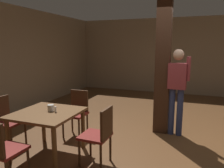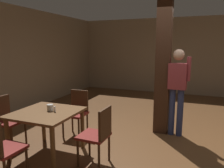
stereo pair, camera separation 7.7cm
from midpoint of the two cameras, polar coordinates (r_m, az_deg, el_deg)
The scene contains 12 objects.
ground_plane at distance 4.36m, azimuth 14.63°, elevation -14.50°, with size 10.80×10.80×0.00m, color brown.
wall_back at distance 8.48m, azimuth 18.86°, elevation 6.86°, with size 8.00×0.10×2.80m, color gray.
wall_left at distance 5.94m, azimuth -26.63°, elevation 5.23°, with size 0.10×9.00×2.80m, color gray.
pillar at distance 4.52m, azimuth 13.71°, elevation 4.82°, with size 0.28×0.28×2.80m, color #382114.
dining_table at distance 3.72m, azimuth -16.14°, elevation -8.65°, with size 0.98×0.98×0.74m.
chair_west at distance 4.35m, azimuth -25.42°, elevation -8.09°, with size 0.42×0.42×0.89m.
chair_south at distance 3.20m, azimuth -26.59°, elevation -14.67°, with size 0.44×0.44×0.89m.
chair_north at distance 4.45m, azimuth -8.64°, elevation -6.80°, with size 0.43×0.43×0.89m.
chair_east at distance 3.32m, azimuth -2.95°, elevation -12.66°, with size 0.43×0.43×0.89m.
napkin_cup at distance 3.70m, azimuth -15.28°, elevation -5.96°, with size 0.10×0.10×0.11m, color beige.
salt_shaker at distance 3.62m, azimuth -14.15°, elevation -6.40°, with size 0.03×0.03×0.09m, color silver.
standing_person at distance 4.46m, azimuth 17.14°, elevation -0.57°, with size 0.47×0.22×1.72m.
Camera 2 is at (0.45, -3.94, 1.79)m, focal length 35.00 mm.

